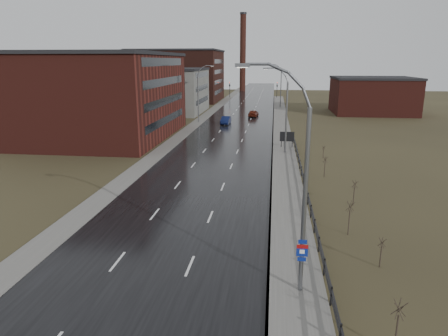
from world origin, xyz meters
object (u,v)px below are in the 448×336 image
(billboard, at_px, (287,137))
(car_near, at_px, (226,121))
(streetlight_main, at_px, (299,186))
(car_far, at_px, (253,114))

(billboard, bearing_deg, car_near, 117.98)
(streetlight_main, xyz_separation_m, car_near, (-10.71, 58.48, -5.31))
(car_near, relative_size, car_far, 1.00)
(billboard, distance_m, car_far, 33.30)
(car_near, distance_m, car_far, 12.32)
(streetlight_main, height_order, billboard, streetlight_main)
(streetlight_main, relative_size, car_near, 2.65)
(streetlight_main, bearing_deg, car_far, 94.79)
(streetlight_main, distance_m, billboard, 37.41)
(billboard, relative_size, car_far, 0.53)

